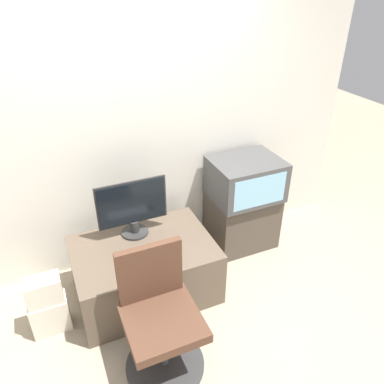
# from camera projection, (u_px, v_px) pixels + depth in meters

# --- Properties ---
(ground_plane) EXTENTS (12.00, 12.00, 0.00)m
(ground_plane) POSITION_uv_depth(u_px,v_px,m) (188.00, 358.00, 2.70)
(ground_plane) COLOR tan
(wall_back) EXTENTS (4.40, 0.05, 2.60)m
(wall_back) POSITION_uv_depth(u_px,v_px,m) (124.00, 127.00, 3.08)
(wall_back) COLOR silver
(wall_back) RESTS_ON ground_plane
(desk) EXTENTS (1.13, 0.78, 0.49)m
(desk) POSITION_uv_depth(u_px,v_px,m) (145.00, 270.00, 3.13)
(desk) COLOR brown
(desk) RESTS_ON ground_plane
(side_stand) EXTENTS (0.62, 0.49, 0.56)m
(side_stand) POSITION_uv_depth(u_px,v_px,m) (241.00, 219.00, 3.72)
(side_stand) COLOR #4C4238
(side_stand) RESTS_ON ground_plane
(main_monitor) EXTENTS (0.58, 0.23, 0.50)m
(main_monitor) POSITION_uv_depth(u_px,v_px,m) (133.00, 207.00, 3.03)
(main_monitor) COLOR #2D2D2D
(main_monitor) RESTS_ON desk
(keyboard) EXTENTS (0.37, 0.14, 0.01)m
(keyboard) POSITION_uv_depth(u_px,v_px,m) (149.00, 256.00, 2.90)
(keyboard) COLOR silver
(keyboard) RESTS_ON desk
(mouse) EXTENTS (0.05, 0.04, 0.03)m
(mouse) POSITION_uv_depth(u_px,v_px,m) (177.00, 247.00, 2.98)
(mouse) COLOR black
(mouse) RESTS_ON desk
(crt_tv) EXTENTS (0.63, 0.51, 0.38)m
(crt_tv) POSITION_uv_depth(u_px,v_px,m) (246.00, 179.00, 3.45)
(crt_tv) COLOR #474747
(crt_tv) RESTS_ON side_stand
(office_chair) EXTENTS (0.55, 0.55, 0.92)m
(office_chair) POSITION_uv_depth(u_px,v_px,m) (160.00, 321.00, 2.49)
(office_chair) COLOR #333333
(office_chair) RESTS_ON ground_plane
(cardboard_box_lower) EXTENTS (0.28, 0.17, 0.29)m
(cardboard_box_lower) POSITION_uv_depth(u_px,v_px,m) (50.00, 315.00, 2.85)
(cardboard_box_lower) COLOR beige
(cardboard_box_lower) RESTS_ON ground_plane
(cardboard_box_upper) EXTENTS (0.26, 0.15, 0.21)m
(cardboard_box_upper) POSITION_uv_depth(u_px,v_px,m) (44.00, 291.00, 2.72)
(cardboard_box_upper) COLOR beige
(cardboard_box_upper) RESTS_ON cardboard_box_lower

